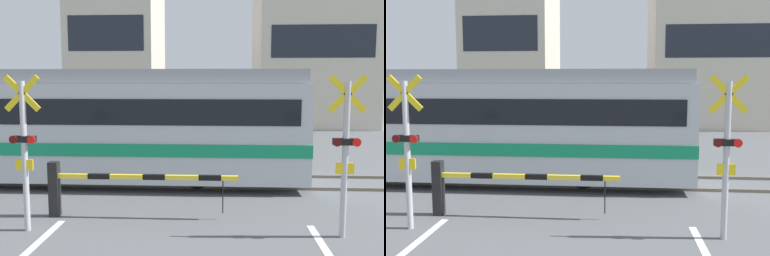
{
  "view_description": "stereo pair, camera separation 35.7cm",
  "coord_description": "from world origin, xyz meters",
  "views": [
    {
      "loc": [
        0.64,
        -0.28,
        2.84
      ],
      "look_at": [
        0.0,
        10.69,
        1.6
      ],
      "focal_mm": 40.0,
      "sensor_mm": 36.0,
      "label": 1
    },
    {
      "loc": [
        1.0,
        -0.25,
        2.84
      ],
      "look_at": [
        0.0,
        10.69,
        1.6
      ],
      "focal_mm": 40.0,
      "sensor_mm": 36.0,
      "label": 2
    }
  ],
  "objects": [
    {
      "name": "commuter_train",
      "position": [
        -4.45,
        11.42,
        1.67
      ],
      "size": [
        14.83,
        2.84,
        3.11
      ],
      "color": "#B7BCC1",
      "rests_on": "ground_plane"
    },
    {
      "name": "crossing_barrier_far",
      "position": [
        1.74,
        14.51,
        0.72
      ],
      "size": [
        3.9,
        0.2,
        1.16
      ],
      "color": "black",
      "rests_on": "ground_plane"
    },
    {
      "name": "rail_track_far",
      "position": [
        0.0,
        12.13,
        0.04
      ],
      "size": [
        50.0,
        0.1,
        0.08
      ],
      "color": "#6B6051",
      "rests_on": "ground_plane"
    },
    {
      "name": "building_right_of_street",
      "position": [
        6.45,
        27.1,
        4.5
      ],
      "size": [
        6.74,
        6.43,
        9.0
      ],
      "color": "beige",
      "rests_on": "ground_plane"
    },
    {
      "name": "crossing_signal_right",
      "position": [
        2.93,
        7.36,
        1.61
      ],
      "size": [
        0.68,
        0.15,
        2.93
      ],
      "color": "#B2B2B7",
      "rests_on": "ground_plane"
    },
    {
      "name": "crossing_barrier_near",
      "position": [
        -1.74,
        8.23,
        0.72
      ],
      "size": [
        3.9,
        0.2,
        1.16
      ],
      "color": "black",
      "rests_on": "ground_plane"
    },
    {
      "name": "building_left_of_street",
      "position": [
        -5.65,
        27.1,
        4.97
      ],
      "size": [
        5.15,
        6.43,
        9.93
      ],
      "color": "beige",
      "rests_on": "ground_plane"
    },
    {
      "name": "crossing_signal_left",
      "position": [
        -2.93,
        7.36,
        1.61
      ],
      "size": [
        0.68,
        0.15,
        2.93
      ],
      "color": "#B2B2B7",
      "rests_on": "ground_plane"
    },
    {
      "name": "rail_track_near",
      "position": [
        0.0,
        10.7,
        0.04
      ],
      "size": [
        50.0,
        0.1,
        0.08
      ],
      "color": "#6B6051",
      "rests_on": "ground_plane"
    }
  ]
}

